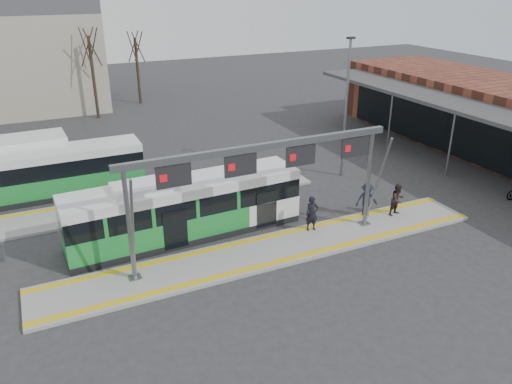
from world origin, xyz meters
The scene contains 14 objects.
ground centered at (0.00, 0.00, 0.00)m, with size 120.00×120.00×0.00m, color #2D2D30.
platform_main centered at (0.00, 0.00, 0.07)m, with size 22.00×3.00×0.15m, color gray.
platform_second centered at (-4.00, 8.00, 0.07)m, with size 20.00×3.00×0.15m, color gray.
tactile_main centered at (0.00, 0.00, 0.16)m, with size 22.00×2.65×0.02m.
tactile_second centered at (-4.00, 9.15, 0.16)m, with size 20.00×0.35×0.02m.
gantry centered at (-0.35, 0.25, 4.30)m, with size 13.00×1.68×5.20m.
hero_bus centered at (-3.24, 3.30, 1.47)m, with size 11.78×2.95×3.21m.
bg_bus_green centered at (-9.23, 11.52, 1.40)m, with size 11.31×2.40×2.83m.
passenger_a centered at (2.64, 0.90, 1.06)m, with size 0.66×0.43×1.82m, color black.
passenger_b centered at (7.74, 0.48, 1.03)m, with size 0.86×0.67×1.76m, color #2D211E.
passenger_c centered at (6.16, 1.10, 1.08)m, with size 1.20×0.69×1.86m, color #1A1E2F.
tree_left centered at (-3.54, 28.69, 6.28)m, with size 1.40×1.40×8.29m.
tree_mid centered at (1.37, 32.87, 5.59)m, with size 1.40×1.40×7.38m.
lamp_east centered at (8.54, 6.91, 4.63)m, with size 0.50×0.25×8.77m.
Camera 1 is at (-9.54, -18.36, 12.02)m, focal length 35.00 mm.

